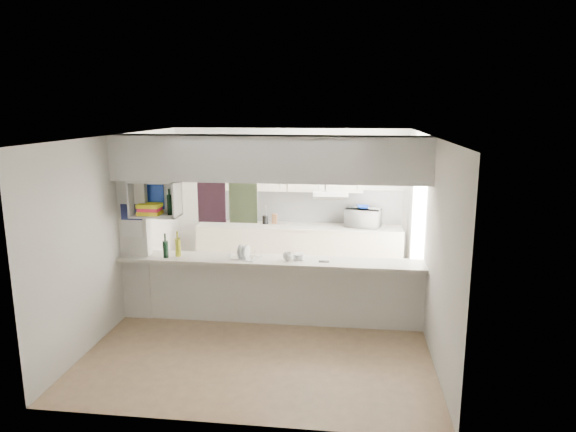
# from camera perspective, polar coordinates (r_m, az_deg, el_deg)

# --- Properties ---
(floor) EXTENTS (4.80, 4.80, 0.00)m
(floor) POSITION_cam_1_polar(r_m,az_deg,el_deg) (7.38, -2.02, -11.66)
(floor) COLOR #8F6E53
(floor) RESTS_ON ground
(ceiling) EXTENTS (4.80, 4.80, 0.00)m
(ceiling) POSITION_cam_1_polar(r_m,az_deg,el_deg) (6.77, -2.18, 8.94)
(ceiling) COLOR white
(ceiling) RESTS_ON wall_back
(wall_back) EXTENTS (4.20, 0.00, 4.20)m
(wall_back) POSITION_cam_1_polar(r_m,az_deg,el_deg) (9.29, 0.21, 1.70)
(wall_back) COLOR silver
(wall_back) RESTS_ON floor
(wall_left) EXTENTS (0.00, 4.80, 4.80)m
(wall_left) POSITION_cam_1_polar(r_m,az_deg,el_deg) (7.57, -18.00, -1.26)
(wall_left) COLOR silver
(wall_left) RESTS_ON floor
(wall_right) EXTENTS (0.00, 4.80, 4.80)m
(wall_right) POSITION_cam_1_polar(r_m,az_deg,el_deg) (6.96, 15.27, -2.24)
(wall_right) COLOR silver
(wall_right) RESTS_ON floor
(servery_partition) EXTENTS (4.20, 0.50, 2.60)m
(servery_partition) POSITION_cam_1_polar(r_m,az_deg,el_deg) (6.91, -3.53, 1.13)
(servery_partition) COLOR silver
(servery_partition) RESTS_ON floor
(cubby_shelf) EXTENTS (0.65, 0.35, 0.50)m
(cubby_shelf) POSITION_cam_1_polar(r_m,az_deg,el_deg) (7.23, -14.57, 1.65)
(cubby_shelf) COLOR white
(cubby_shelf) RESTS_ON bulkhead
(kitchen_run) EXTENTS (3.60, 0.63, 2.24)m
(kitchen_run) POSITION_cam_1_polar(r_m,az_deg,el_deg) (9.11, 1.02, -1.56)
(kitchen_run) COLOR silver
(kitchen_run) RESTS_ON floor
(microwave) EXTENTS (0.67, 0.54, 0.32)m
(microwave) POSITION_cam_1_polar(r_m,az_deg,el_deg) (9.00, 8.37, -0.18)
(microwave) COLOR white
(microwave) RESTS_ON bench_top
(bowl) EXTENTS (0.23, 0.23, 0.06)m
(bowl) POSITION_cam_1_polar(r_m,az_deg,el_deg) (8.93, 8.32, 0.98)
(bowl) COLOR navy
(bowl) RESTS_ON microwave
(dish_rack) EXTENTS (0.43, 0.37, 0.19)m
(dish_rack) POSITION_cam_1_polar(r_m,az_deg,el_deg) (7.09, -4.72, -4.10)
(dish_rack) COLOR silver
(dish_rack) RESTS_ON breakfast_bar
(cup) EXTENTS (0.13, 0.13, 0.10)m
(cup) POSITION_cam_1_polar(r_m,az_deg,el_deg) (6.95, -0.07, -4.49)
(cup) COLOR white
(cup) RESTS_ON dish_rack
(wine_bottles) EXTENTS (0.23, 0.16, 0.36)m
(wine_bottles) POSITION_cam_1_polar(r_m,az_deg,el_deg) (7.30, -12.77, -3.45)
(wine_bottles) COLOR black
(wine_bottles) RESTS_ON breakfast_bar
(plastic_tubs) EXTENTS (0.50, 0.18, 0.08)m
(plastic_tubs) POSITION_cam_1_polar(r_m,az_deg,el_deg) (7.03, 1.34, -4.56)
(plastic_tubs) COLOR silver
(plastic_tubs) RESTS_ON breakfast_bar
(utensil_jar) EXTENTS (0.11, 0.11, 0.15)m
(utensil_jar) POSITION_cam_1_polar(r_m,az_deg,el_deg) (9.16, -2.54, -0.41)
(utensil_jar) COLOR black
(utensil_jar) RESTS_ON bench_top
(knife_block) EXTENTS (0.09, 0.08, 0.18)m
(knife_block) POSITION_cam_1_polar(r_m,az_deg,el_deg) (9.16, -1.50, -0.31)
(knife_block) COLOR brown
(knife_block) RESTS_ON bench_top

